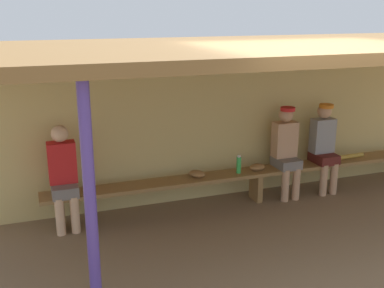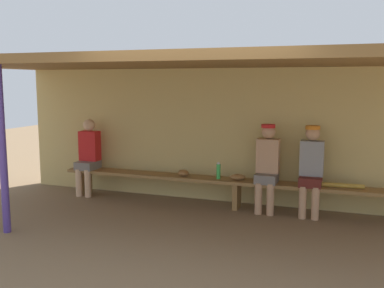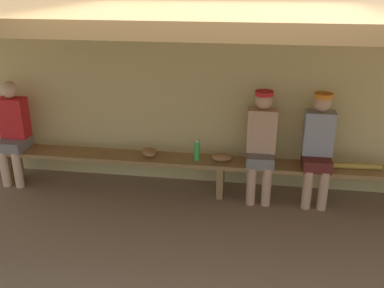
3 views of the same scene
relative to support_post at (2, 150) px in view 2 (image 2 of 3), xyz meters
name	(u,v)px [view 2 (image 2 of 3)]	position (x,y,z in m)	size (l,w,h in m)	color
ground_plane	(207,242)	(2.61, 0.55, -1.10)	(24.00, 24.00, 0.00)	brown
back_wall	(244,136)	(2.61, 2.55, 0.00)	(8.00, 0.20, 2.20)	tan
dugout_roof	(224,60)	(2.61, 1.25, 1.16)	(8.00, 2.80, 0.12)	brown
support_post	(2,150)	(0.00, 0.00, 0.00)	(0.10, 0.10, 2.20)	#4C388C
bench	(237,184)	(2.61, 2.10, -0.71)	(6.00, 0.36, 0.46)	olive
player_rightmost	(311,166)	(3.72, 2.10, -0.35)	(0.34, 0.42, 1.34)	#591E19
player_middle	(88,154)	(-0.08, 2.10, -0.37)	(0.34, 0.42, 1.34)	slate
player_shirtless_tan	(267,164)	(3.08, 2.10, -0.35)	(0.34, 0.42, 1.34)	slate
water_bottle_clear	(218,171)	(2.31, 2.08, -0.52)	(0.06, 0.06, 0.26)	green
baseball_glove_dark_brown	(183,173)	(1.70, 2.12, -0.60)	(0.24, 0.17, 0.09)	olive
baseball_glove_tan	(238,177)	(2.62, 2.10, -0.60)	(0.24, 0.17, 0.09)	olive
baseball_bat	(336,185)	(4.09, 2.10, -0.61)	(0.07, 0.07, 0.77)	#B28C33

